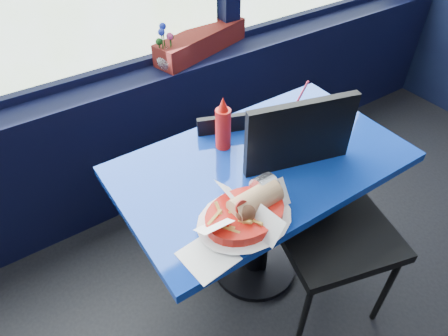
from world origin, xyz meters
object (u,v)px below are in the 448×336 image
(chair_near_front, at_px, (318,204))
(planter_box, at_px, (201,42))
(chair_near_back, at_px, (218,165))
(near_table, at_px, (260,191))
(soda_cup, at_px, (291,128))
(flower_vase, at_px, (167,56))
(food_basket, at_px, (246,213))
(ketchup_bottle, at_px, (223,126))

(chair_near_front, relative_size, planter_box, 1.74)
(chair_near_back, bearing_deg, planter_box, -93.93)
(near_table, bearing_deg, soda_cup, 10.03)
(chair_near_front, bearing_deg, flower_vase, 112.49)
(food_basket, bearing_deg, chair_near_front, 22.79)
(flower_vase, height_order, soda_cup, soda_cup)
(chair_near_back, distance_m, ketchup_bottle, 0.42)
(chair_near_front, height_order, food_basket, chair_near_front)
(planter_box, height_order, food_basket, planter_box)
(near_table, relative_size, food_basket, 3.12)
(ketchup_bottle, bearing_deg, soda_cup, -28.61)
(near_table, relative_size, chair_near_back, 1.44)
(near_table, bearing_deg, chair_near_back, 91.18)
(ketchup_bottle, bearing_deg, planter_box, 65.00)
(chair_near_back, height_order, food_basket, food_basket)
(flower_vase, distance_m, ketchup_bottle, 0.66)
(flower_vase, bearing_deg, chair_near_front, -82.87)
(planter_box, distance_m, ketchup_bottle, 0.81)
(chair_near_front, xyz_separation_m, flower_vase, (-0.13, 1.05, 0.27))
(flower_vase, bearing_deg, ketchup_bottle, -97.69)
(flower_vase, distance_m, soda_cup, 0.81)
(chair_near_front, relative_size, soda_cup, 3.33)
(chair_near_front, bearing_deg, soda_cup, 97.79)
(near_table, height_order, planter_box, planter_box)
(chair_near_front, relative_size, food_basket, 2.71)
(ketchup_bottle, bearing_deg, chair_near_back, 64.27)
(flower_vase, xyz_separation_m, ketchup_bottle, (-0.09, -0.66, -0.02))
(food_basket, xyz_separation_m, soda_cup, (0.42, 0.26, 0.04))
(soda_cup, bearing_deg, ketchup_bottle, 151.39)
(chair_near_back, height_order, flower_vase, flower_vase)
(near_table, height_order, flower_vase, flower_vase)
(ketchup_bottle, bearing_deg, flower_vase, 82.31)
(ketchup_bottle, relative_size, soda_cup, 0.78)
(near_table, relative_size, chair_near_front, 1.15)
(chair_near_front, distance_m, soda_cup, 0.34)
(flower_vase, bearing_deg, food_basket, -103.64)
(chair_near_front, distance_m, food_basket, 0.43)
(ketchup_bottle, bearing_deg, chair_near_front, -60.43)
(chair_near_front, xyz_separation_m, chair_near_back, (-0.14, 0.55, -0.12))
(food_basket, bearing_deg, ketchup_bottle, 88.96)
(flower_vase, relative_size, soda_cup, 0.77)
(chair_near_front, bearing_deg, ketchup_bottle, 134.93)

